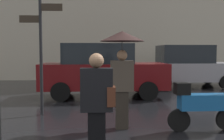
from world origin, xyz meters
The scene contains 6 objects.
pedestrian_with_umbrella centered at (1.05, 2.78, 1.58)m, with size 0.94×0.94×2.07m.
pedestrian_with_bag centered at (0.52, 1.09, 0.92)m, with size 0.50×0.24×1.61m.
parked_scooter centered at (2.66, 2.51, 0.56)m, with size 1.48×0.32×1.23m.
parked_car_left centered at (4.78, 9.35, 0.97)m, with size 4.24×2.07×1.95m.
parked_car_right centered at (0.73, 6.77, 0.98)m, with size 4.50×1.88×1.93m.
street_signpost centered at (-0.90, 4.10, 1.83)m, with size 1.08×0.08×3.02m.
Camera 1 is at (0.51, -2.63, 1.63)m, focal length 41.59 mm.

